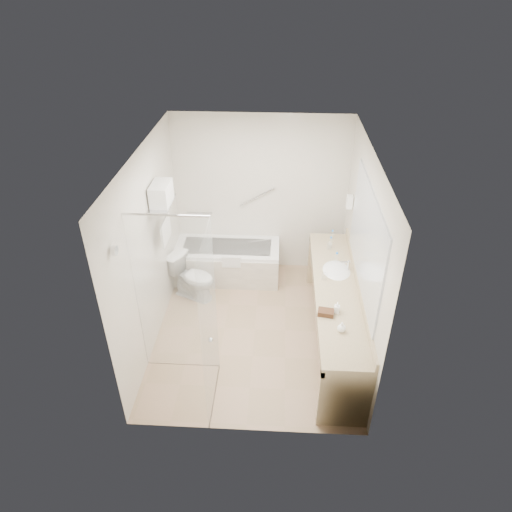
# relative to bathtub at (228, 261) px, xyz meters

# --- Properties ---
(floor) EXTENTS (3.20, 3.20, 0.00)m
(floor) POSITION_rel_bathtub_xyz_m (0.50, -1.24, -0.28)
(floor) COLOR tan
(floor) RESTS_ON ground
(ceiling) EXTENTS (2.60, 3.20, 0.10)m
(ceiling) POSITION_rel_bathtub_xyz_m (0.50, -1.24, 2.22)
(ceiling) COLOR silver
(ceiling) RESTS_ON wall_back
(wall_back) EXTENTS (2.60, 0.10, 2.50)m
(wall_back) POSITION_rel_bathtub_xyz_m (0.50, 0.36, 0.97)
(wall_back) COLOR beige
(wall_back) RESTS_ON ground
(wall_front) EXTENTS (2.60, 0.10, 2.50)m
(wall_front) POSITION_rel_bathtub_xyz_m (0.50, -2.84, 0.97)
(wall_front) COLOR beige
(wall_front) RESTS_ON ground
(wall_left) EXTENTS (0.10, 3.20, 2.50)m
(wall_left) POSITION_rel_bathtub_xyz_m (-0.80, -1.24, 0.97)
(wall_left) COLOR beige
(wall_left) RESTS_ON ground
(wall_right) EXTENTS (0.10, 3.20, 2.50)m
(wall_right) POSITION_rel_bathtub_xyz_m (1.80, -1.24, 0.97)
(wall_right) COLOR beige
(wall_right) RESTS_ON ground
(bathtub) EXTENTS (1.60, 0.73, 0.59)m
(bathtub) POSITION_rel_bathtub_xyz_m (0.00, 0.00, 0.00)
(bathtub) COLOR white
(bathtub) RESTS_ON floor
(grab_bar_short) EXTENTS (0.40, 0.03, 0.03)m
(grab_bar_short) POSITION_rel_bathtub_xyz_m (-0.45, 0.32, 0.67)
(grab_bar_short) COLOR silver
(grab_bar_short) RESTS_ON wall_back
(grab_bar_long) EXTENTS (0.53, 0.03, 0.33)m
(grab_bar_long) POSITION_rel_bathtub_xyz_m (0.45, 0.32, 0.97)
(grab_bar_long) COLOR silver
(grab_bar_long) RESTS_ON wall_back
(shower_enclosure) EXTENTS (0.96, 0.91, 2.11)m
(shower_enclosure) POSITION_rel_bathtub_xyz_m (-0.13, -2.16, 0.79)
(shower_enclosure) COLOR silver
(shower_enclosure) RESTS_ON floor
(towel_shelf) EXTENTS (0.24, 0.55, 0.81)m
(towel_shelf) POSITION_rel_bathtub_xyz_m (-0.67, -0.89, 1.48)
(towel_shelf) COLOR silver
(towel_shelf) RESTS_ON wall_left
(vanity_counter) EXTENTS (0.55, 2.70, 0.95)m
(vanity_counter) POSITION_rel_bathtub_xyz_m (1.52, -1.39, 0.36)
(vanity_counter) COLOR tan
(vanity_counter) RESTS_ON floor
(sink) EXTENTS (0.40, 0.52, 0.14)m
(sink) POSITION_rel_bathtub_xyz_m (1.55, -0.99, 0.54)
(sink) COLOR white
(sink) RESTS_ON vanity_counter
(faucet) EXTENTS (0.03, 0.03, 0.14)m
(faucet) POSITION_rel_bathtub_xyz_m (1.70, -0.99, 0.65)
(faucet) COLOR silver
(faucet) RESTS_ON vanity_counter
(mirror) EXTENTS (0.02, 2.00, 1.20)m
(mirror) POSITION_rel_bathtub_xyz_m (1.79, -1.39, 1.27)
(mirror) COLOR #B7BDC4
(mirror) RESTS_ON wall_right
(hairdryer_unit) EXTENTS (0.08, 0.10, 0.18)m
(hairdryer_unit) POSITION_rel_bathtub_xyz_m (1.75, -0.19, 1.17)
(hairdryer_unit) COLOR white
(hairdryer_unit) RESTS_ON wall_right
(toilet) EXTENTS (0.78, 0.63, 0.67)m
(toilet) POSITION_rel_bathtub_xyz_m (-0.45, -0.54, 0.06)
(toilet) COLOR white
(toilet) RESTS_ON floor
(amenity_basket) EXTENTS (0.20, 0.15, 0.06)m
(amenity_basket) POSITION_rel_bathtub_xyz_m (1.35, -1.89, 0.60)
(amenity_basket) COLOR #482919
(amenity_basket) RESTS_ON vanity_counter
(soap_bottle_a) EXTENTS (0.09, 0.15, 0.06)m
(soap_bottle_a) POSITION_rel_bathtub_xyz_m (1.48, -1.84, 0.61)
(soap_bottle_a) COLOR white
(soap_bottle_a) RESTS_ON vanity_counter
(soap_bottle_b) EXTENTS (0.13, 0.15, 0.09)m
(soap_bottle_b) POSITION_rel_bathtub_xyz_m (1.50, -2.16, 0.62)
(soap_bottle_b) COLOR white
(soap_bottle_b) RESTS_ON vanity_counter
(water_bottle_left) EXTENTS (0.05, 0.05, 0.17)m
(water_bottle_left) POSITION_rel_bathtub_xyz_m (1.56, -0.22, 0.65)
(water_bottle_left) COLOR silver
(water_bottle_left) RESTS_ON vanity_counter
(water_bottle_mid) EXTENTS (0.05, 0.05, 0.17)m
(water_bottle_mid) POSITION_rel_bathtub_xyz_m (1.56, -0.83, 0.65)
(water_bottle_mid) COLOR silver
(water_bottle_mid) RESTS_ON vanity_counter
(water_bottle_right) EXTENTS (0.05, 0.05, 0.17)m
(water_bottle_right) POSITION_rel_bathtub_xyz_m (1.52, -0.42, 0.65)
(water_bottle_right) COLOR silver
(water_bottle_right) RESTS_ON vanity_counter
(drinking_glass_near) EXTENTS (0.07, 0.07, 0.09)m
(drinking_glass_near) POSITION_rel_bathtub_xyz_m (1.50, -0.47, 0.62)
(drinking_glass_near) COLOR silver
(drinking_glass_near) RESTS_ON vanity_counter
(drinking_glass_far) EXTENTS (0.07, 0.07, 0.09)m
(drinking_glass_far) POSITION_rel_bathtub_xyz_m (1.38, -1.21, 0.62)
(drinking_glass_far) COLOR silver
(drinking_glass_far) RESTS_ON vanity_counter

